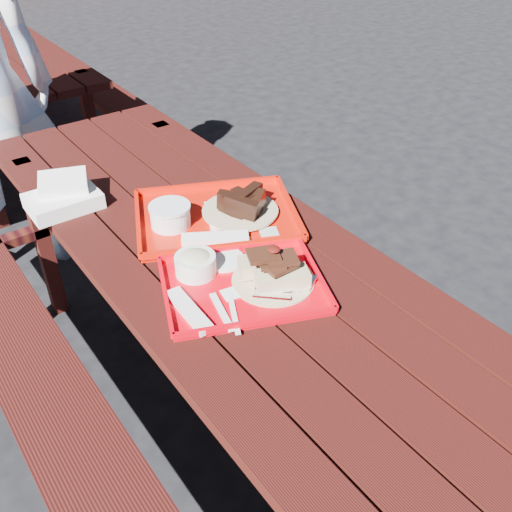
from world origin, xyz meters
TOP-DOWN VIEW (x-y plane):
  - ground at (0.00, 0.00)m, footprint 60.00×60.00m
  - picnic_table_near at (-0.00, 0.00)m, footprint 1.41×2.40m
  - near_tray at (-0.05, -0.15)m, footprint 0.52×0.47m
  - far_tray at (0.06, 0.16)m, footprint 0.62×0.57m
  - white_cloth at (-0.29, 0.54)m, footprint 0.23×0.20m

SIDE VIEW (x-z plane):
  - ground at x=0.00m, z-range 0.00..0.00m
  - picnic_table_near at x=0.00m, z-range 0.19..0.94m
  - far_tray at x=0.06m, z-range 0.73..0.82m
  - near_tray at x=-0.05m, z-range 0.71..0.85m
  - white_cloth at x=-0.29m, z-range 0.74..0.84m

